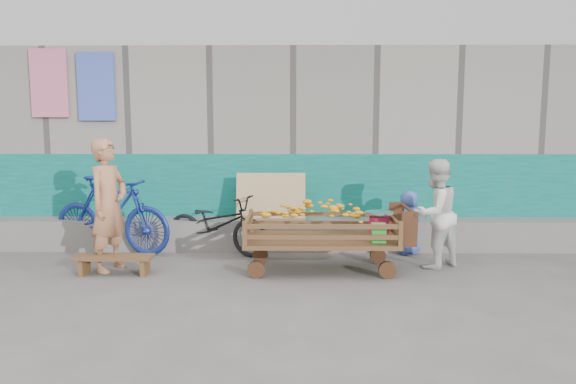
{
  "coord_description": "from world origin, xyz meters",
  "views": [
    {
      "loc": [
        0.64,
        -5.13,
        1.8
      ],
      "look_at": [
        0.56,
        1.2,
        1.0
      ],
      "focal_mm": 32.0,
      "sensor_mm": 36.0,
      "label": 1
    }
  ],
  "objects_px": {
    "bench": "(114,261)",
    "woman": "(435,214)",
    "banana_cart": "(318,224)",
    "child": "(408,223)",
    "vendor_man": "(109,205)",
    "bicycle_dark": "(217,225)",
    "bicycle_blue": "(111,215)"
  },
  "relations": [
    {
      "from": "bench",
      "to": "woman",
      "type": "relative_size",
      "value": 0.67
    },
    {
      "from": "banana_cart",
      "to": "bench",
      "type": "distance_m",
      "value": 2.55
    },
    {
      "from": "banana_cart",
      "to": "child",
      "type": "relative_size",
      "value": 2.25
    },
    {
      "from": "vendor_man",
      "to": "bicycle_dark",
      "type": "height_order",
      "value": "vendor_man"
    },
    {
      "from": "child",
      "to": "woman",
      "type": "bearing_deg",
      "value": 80.79
    },
    {
      "from": "banana_cart",
      "to": "bicycle_blue",
      "type": "xyz_separation_m",
      "value": [
        -2.91,
        0.85,
        -0.04
      ]
    },
    {
      "from": "bicycle_dark",
      "to": "child",
      "type": "bearing_deg",
      "value": -68.95
    },
    {
      "from": "child",
      "to": "bicycle_dark",
      "type": "distance_m",
      "value": 2.72
    },
    {
      "from": "vendor_man",
      "to": "child",
      "type": "relative_size",
      "value": 1.82
    },
    {
      "from": "bench",
      "to": "bicycle_blue",
      "type": "relative_size",
      "value": 0.51
    },
    {
      "from": "banana_cart",
      "to": "woman",
      "type": "bearing_deg",
      "value": 6.79
    },
    {
      "from": "banana_cart",
      "to": "bicycle_blue",
      "type": "bearing_deg",
      "value": 163.68
    },
    {
      "from": "woman",
      "to": "bicycle_dark",
      "type": "xyz_separation_m",
      "value": [
        -2.91,
        0.67,
        -0.28
      ]
    },
    {
      "from": "vendor_man",
      "to": "bicycle_dark",
      "type": "relative_size",
      "value": 1.04
    },
    {
      "from": "vendor_man",
      "to": "woman",
      "type": "xyz_separation_m",
      "value": [
        4.14,
        0.18,
        -0.13
      ]
    },
    {
      "from": "banana_cart",
      "to": "child",
      "type": "distance_m",
      "value": 1.58
    },
    {
      "from": "bench",
      "to": "bicycle_blue",
      "type": "distance_m",
      "value": 1.2
    },
    {
      "from": "child",
      "to": "bicycle_blue",
      "type": "relative_size",
      "value": 0.5
    },
    {
      "from": "bicycle_blue",
      "to": "banana_cart",
      "type": "bearing_deg",
      "value": -91.32
    },
    {
      "from": "bench",
      "to": "child",
      "type": "height_order",
      "value": "child"
    },
    {
      "from": "woman",
      "to": "child",
      "type": "xyz_separation_m",
      "value": [
        -0.19,
        0.67,
        -0.24
      ]
    },
    {
      "from": "banana_cart",
      "to": "bicycle_dark",
      "type": "height_order",
      "value": "banana_cart"
    },
    {
      "from": "vendor_man",
      "to": "bench",
      "type": "bearing_deg",
      "value": -131.63
    },
    {
      "from": "bicycle_blue",
      "to": "woman",
      "type": "bearing_deg",
      "value": -83.64
    },
    {
      "from": "bench",
      "to": "child",
      "type": "xyz_separation_m",
      "value": [
        3.84,
        1.06,
        0.29
      ]
    },
    {
      "from": "bench",
      "to": "child",
      "type": "distance_m",
      "value": 3.99
    },
    {
      "from": "banana_cart",
      "to": "child",
      "type": "xyz_separation_m",
      "value": [
        1.33,
        0.85,
        -0.14
      ]
    },
    {
      "from": "woman",
      "to": "banana_cart",
      "type": "bearing_deg",
      "value": -25.63
    },
    {
      "from": "child",
      "to": "bicycle_blue",
      "type": "height_order",
      "value": "bicycle_blue"
    },
    {
      "from": "banana_cart",
      "to": "child",
      "type": "bearing_deg",
      "value": 32.69
    },
    {
      "from": "vendor_man",
      "to": "bicycle_blue",
      "type": "xyz_separation_m",
      "value": [
        -0.28,
        0.85,
        -0.28
      ]
    },
    {
      "from": "bench",
      "to": "woman",
      "type": "distance_m",
      "value": 4.07
    }
  ]
}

